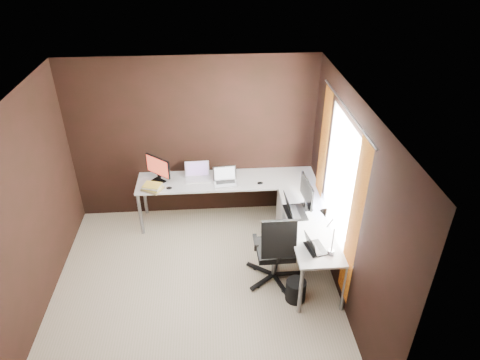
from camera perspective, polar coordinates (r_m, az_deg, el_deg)
name	(u,v)px	position (r m, az deg, el deg)	size (l,w,h in m)	color
room	(220,205)	(4.84, -2.64, -3.38)	(3.60, 3.60, 2.50)	beige
desk	(255,199)	(6.01, 1.98, -2.53)	(2.65, 2.25, 0.73)	silver
drawer_pedestal	(293,214)	(6.39, 7.07, -4.54)	(0.42, 0.50, 0.60)	silver
monitor_left	(158,168)	(6.30, -10.88, 1.61)	(0.36, 0.31, 0.39)	black
monitor_right	(307,192)	(5.68, 8.91, -1.64)	(0.14, 0.51, 0.42)	black
laptop_white	(197,175)	(6.38, -5.69, 0.68)	(0.37, 0.27, 0.24)	silver
laptop_silver	(225,179)	(6.25, -1.98, 0.07)	(0.36, 0.27, 0.23)	silver
laptop_black_big	(293,210)	(5.65, 7.06, -3.96)	(0.29, 0.39, 0.25)	black
laptop_black_small	(314,246)	(5.12, 9.80, -8.71)	(0.26, 0.32, 0.19)	black
book_stack	(152,187)	(6.21, -11.60, -0.95)	(0.34, 0.32, 0.09)	#A18756
mouse_left	(169,188)	(6.19, -9.45, -1.06)	(0.09, 0.06, 0.04)	black
mouse_corner	(260,183)	(6.23, 2.71, -0.41)	(0.09, 0.06, 0.03)	black
desk_lamp	(327,226)	(4.93, 11.56, -6.07)	(0.19, 0.22, 0.57)	slate
office_chair	(275,261)	(5.56, 4.67, -10.71)	(0.60, 0.60, 1.07)	black
wastebasket	(296,290)	(5.47, 7.43, -14.37)	(0.25, 0.25, 0.29)	black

